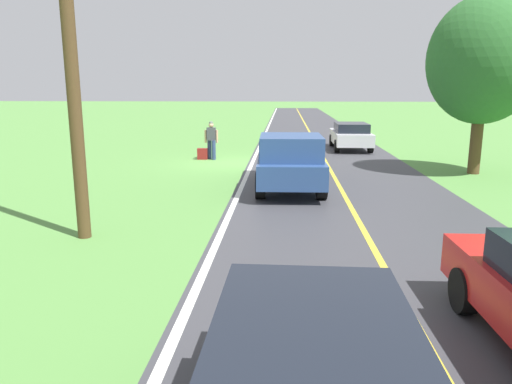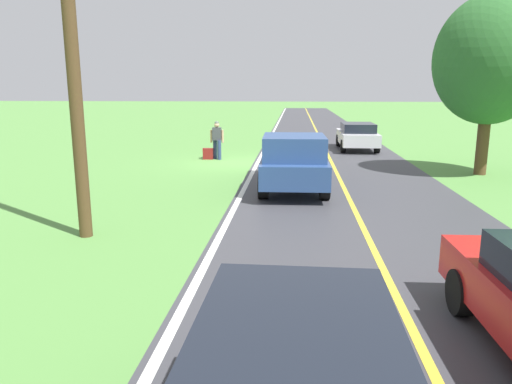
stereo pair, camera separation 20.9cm
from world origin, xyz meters
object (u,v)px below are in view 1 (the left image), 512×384
object	(u,v)px
hitchhiker_walking	(211,138)
pickup_truck_passing	(290,159)
sedan_near_oncoming	(351,135)
utility_pole_roadside	(69,40)
suitcase_carried	(202,154)
tree_far_side_near	(484,60)

from	to	relation	value
hitchhiker_walking	pickup_truck_passing	bearing A→B (deg)	118.61
sedan_near_oncoming	utility_pole_roadside	distance (m)	18.19
sedan_near_oncoming	suitcase_carried	bearing A→B (deg)	30.10
tree_far_side_near	sedan_near_oncoming	bearing A→B (deg)	-62.86
suitcase_carried	pickup_truck_passing	xyz separation A→B (m)	(-3.94, 6.36, 0.71)
pickup_truck_passing	sedan_near_oncoming	xyz separation A→B (m)	(-3.34, -10.58, -0.21)
hitchhiker_walking	suitcase_carried	bearing A→B (deg)	13.40
hitchhiker_walking	utility_pole_roadside	xyz separation A→B (m)	(1.01, 11.92, 3.18)
hitchhiker_walking	sedan_near_oncoming	distance (m)	8.01
suitcase_carried	pickup_truck_passing	bearing A→B (deg)	29.23
hitchhiker_walking	tree_far_side_near	size ratio (longest dim) A/B	0.27
utility_pole_roadside	suitcase_carried	bearing A→B (deg)	-92.88
pickup_truck_passing	sedan_near_oncoming	size ratio (longest dim) A/B	1.24
suitcase_carried	utility_pole_roadside	world-z (taller)	utility_pole_roadside
suitcase_carried	utility_pole_roadside	distance (m)	12.46
pickup_truck_passing	sedan_near_oncoming	world-z (taller)	pickup_truck_passing
tree_far_side_near	utility_pole_roadside	size ratio (longest dim) A/B	0.79
hitchhiker_walking	tree_far_side_near	world-z (taller)	tree_far_side_near
suitcase_carried	utility_pole_roadside	size ratio (longest dim) A/B	0.06
hitchhiker_walking	sedan_near_oncoming	world-z (taller)	hitchhiker_walking
suitcase_carried	pickup_truck_passing	distance (m)	7.51
tree_far_side_near	sedan_near_oncoming	world-z (taller)	tree_far_side_near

